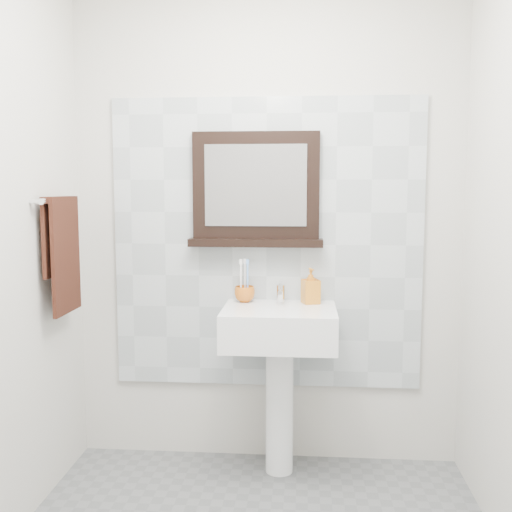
{
  "coord_description": "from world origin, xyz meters",
  "views": [
    {
      "loc": [
        0.19,
        -2.0,
        1.44
      ],
      "look_at": [
        -0.01,
        0.55,
        1.15
      ],
      "focal_mm": 42.0,
      "sensor_mm": 36.0,
      "label": 1
    }
  ],
  "objects": [
    {
      "name": "front_wall",
      "position": [
        0.0,
        -1.1,
        1.25
      ],
      "size": [
        2.0,
        0.01,
        2.5
      ],
      "primitive_type": "cube",
      "color": "beige",
      "rests_on": "ground"
    },
    {
      "name": "framed_mirror",
      "position": [
        -0.05,
        1.06,
        1.42
      ],
      "size": [
        0.69,
        0.11,
        0.58
      ],
      "color": "black",
      "rests_on": "back_wall"
    },
    {
      "name": "hand_towel",
      "position": [
        -0.94,
        0.72,
        1.17
      ],
      "size": [
        0.06,
        0.3,
        0.55
      ],
      "color": "black",
      "rests_on": "towel_bar"
    },
    {
      "name": "toothbrushes",
      "position": [
        -0.11,
        1.0,
        0.98
      ],
      "size": [
        0.05,
        0.04,
        0.21
      ],
      "color": "white",
      "rests_on": "toothbrush_cup"
    },
    {
      "name": "soap_dispenser",
      "position": [
        0.23,
        0.99,
        0.95
      ],
      "size": [
        0.1,
        0.1,
        0.18
      ],
      "primitive_type": "imported",
      "rotation": [
        0.0,
        0.0,
        0.32
      ],
      "color": "#C55417",
      "rests_on": "pedestal_sink"
    },
    {
      "name": "towel_bar",
      "position": [
        -0.95,
        0.72,
        1.38
      ],
      "size": [
        0.07,
        0.4,
        0.03
      ],
      "color": "silver",
      "rests_on": "left_wall"
    },
    {
      "name": "toothbrush_cup",
      "position": [
        -0.11,
        1.0,
        0.9
      ],
      "size": [
        0.11,
        0.11,
        0.08
      ],
      "primitive_type": "imported",
      "rotation": [
        0.0,
        0.0,
        -0.02
      ],
      "color": "#BE5D16",
      "rests_on": "pedestal_sink"
    },
    {
      "name": "pedestal_sink",
      "position": [
        0.08,
        0.87,
        0.68
      ],
      "size": [
        0.55,
        0.44,
        0.96
      ],
      "color": "white",
      "rests_on": "ground"
    },
    {
      "name": "splashback",
      "position": [
        0.0,
        1.09,
        1.15
      ],
      "size": [
        1.6,
        0.02,
        1.5
      ],
      "primitive_type": "cube",
      "color": "#ABB5BA",
      "rests_on": "back_wall"
    },
    {
      "name": "back_wall",
      "position": [
        0.0,
        1.1,
        1.25
      ],
      "size": [
        2.0,
        0.01,
        2.5
      ],
      "primitive_type": "cube",
      "color": "beige",
      "rests_on": "ground"
    }
  ]
}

